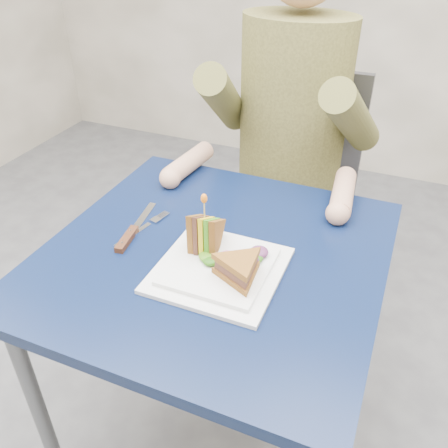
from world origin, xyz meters
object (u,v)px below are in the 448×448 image
at_px(table, 214,278).
at_px(knife, 130,235).
at_px(fork, 141,229).
at_px(sandwich_upright, 205,235).
at_px(chair, 293,183).
at_px(diner, 293,92).
at_px(sandwich_flat, 239,269).
at_px(plate, 219,269).

height_order(table, knife, knife).
distance_m(table, fork, 0.21).
distance_m(table, sandwich_upright, 0.14).
bearing_deg(knife, fork, 73.15).
bearing_deg(table, chair, 90.00).
bearing_deg(diner, sandwich_flat, -82.16).
xyz_separation_m(diner, sandwich_flat, (0.09, -0.69, -0.14)).
relative_size(diner, plate, 2.87).
bearing_deg(chair, diner, -90.00).
bearing_deg(fork, sandwich_flat, -18.27).
xyz_separation_m(chair, plate, (0.04, -0.78, 0.20)).
height_order(table, diner, diner).
height_order(chair, knife, chair).
height_order(chair, fork, chair).
height_order(table, chair, chair).
bearing_deg(knife, sandwich_upright, 2.19).
height_order(sandwich_flat, fork, sandwich_flat).
relative_size(plate, knife, 1.18).
height_order(sandwich_flat, knife, sandwich_flat).
distance_m(plate, sandwich_flat, 0.07).
bearing_deg(plate, knife, 171.29).
bearing_deg(table, fork, 177.57).
bearing_deg(plate, chair, 92.93).
bearing_deg(sandwich_flat, table, 137.25).
distance_m(sandwich_upright, knife, 0.20).
xyz_separation_m(sandwich_flat, fork, (-0.29, 0.10, -0.04)).
bearing_deg(plate, fork, 163.25).
bearing_deg(chair, knife, -105.59).
xyz_separation_m(diner, fork, (-0.20, -0.59, -0.18)).
bearing_deg(sandwich_flat, diner, 97.84).
xyz_separation_m(table, diner, (-0.00, 0.60, 0.26)).
bearing_deg(diner, table, -90.00).
distance_m(diner, plate, 0.69).
height_order(table, sandwich_upright, sandwich_upright).
bearing_deg(table, plate, -57.59).
height_order(chair, sandwich_flat, chair).
height_order(sandwich_flat, sandwich_upright, sandwich_upright).
distance_m(chair, sandwich_upright, 0.77).
relative_size(diner, sandwich_flat, 4.67).
relative_size(fork, knife, 0.80).
bearing_deg(fork, table, -2.43).
distance_m(fork, knife, 0.03).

